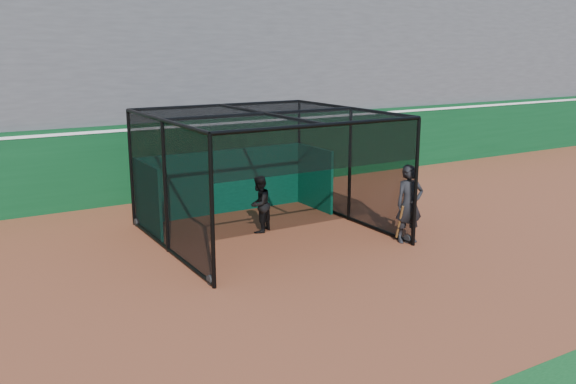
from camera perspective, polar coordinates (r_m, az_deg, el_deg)
ground at (r=13.26m, az=1.80°, el=-7.99°), size 120.00×120.00×0.00m
outfield_wall at (r=20.34m, az=-11.26°, el=3.07°), size 50.00×0.50×2.50m
grandstand at (r=23.62m, az=-14.82°, el=12.06°), size 50.00×7.85×8.95m
batting_cage at (r=15.82m, az=-2.14°, el=1.56°), size 5.52×5.50×3.20m
batter at (r=16.23m, az=-2.71°, el=-1.14°), size 0.94×0.90×1.53m
on_deck_player at (r=15.62m, az=11.28°, el=-1.11°), size 0.82×0.65×1.99m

